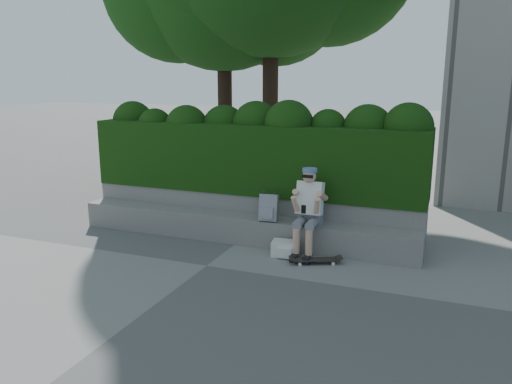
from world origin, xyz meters
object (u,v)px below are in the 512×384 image
at_px(person, 309,208).
at_px(backpack_ground, 284,248).
at_px(skateboard, 316,260).
at_px(backpack_plaid, 269,208).

distance_m(person, backpack_ground, 0.74).
xyz_separation_m(skateboard, backpack_ground, (-0.55, 0.15, 0.06)).
xyz_separation_m(person, skateboard, (0.24, -0.39, -0.69)).
bearing_deg(person, backpack_plaid, 173.32).
height_order(skateboard, backpack_ground, backpack_ground).
bearing_deg(backpack_plaid, backpack_ground, -48.09).
xyz_separation_m(person, backpack_ground, (-0.31, -0.24, -0.63)).
bearing_deg(backpack_plaid, person, -14.63).
relative_size(person, backpack_plaid, 3.15).
height_order(skateboard, backpack_plaid, backpack_plaid).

